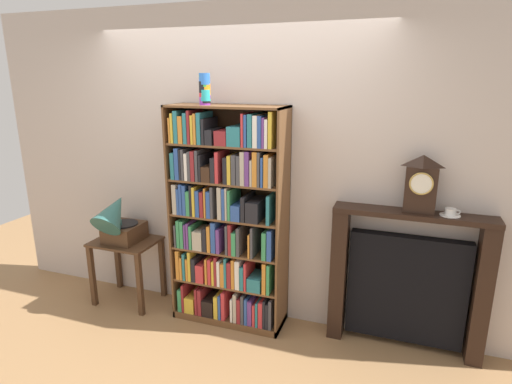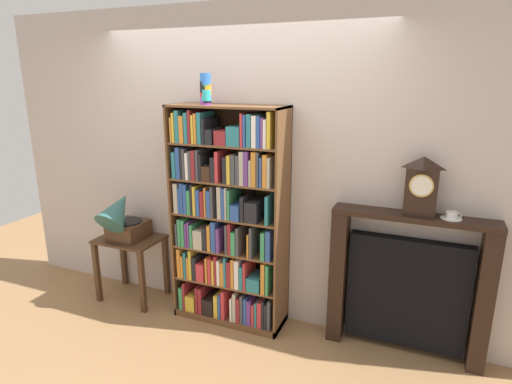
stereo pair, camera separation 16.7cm
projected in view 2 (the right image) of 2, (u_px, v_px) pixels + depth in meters
The scene contains 9 objects.
ground_plane at pixel (227, 322), 3.76m from camera, with size 8.28×6.40×0.02m, color #997047.
wall_back at pixel (262, 169), 3.58m from camera, with size 5.28×0.08×2.69m, color beige.
bookshelf at pixel (227, 222), 3.57m from camera, with size 0.97×0.35×1.89m.
cup_stack at pixel (206, 89), 3.30m from camera, with size 0.09×0.09×0.24m.
side_table_left at pixel (131, 252), 4.04m from camera, with size 0.59×0.44×0.62m.
gramophone at pixel (122, 218), 3.88m from camera, with size 0.30×0.50×0.53m.
fireplace_mantel at pixel (407, 286), 3.22m from camera, with size 1.17×0.20×1.14m.
mantel_clock at pixel (421, 186), 2.98m from camera, with size 0.22×0.12×0.43m.
teacup_with_saucer at pixel (452, 216), 2.95m from camera, with size 0.14×0.14×0.05m.
Camera 2 is at (1.51, -2.97, 2.10)m, focal length 29.56 mm.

